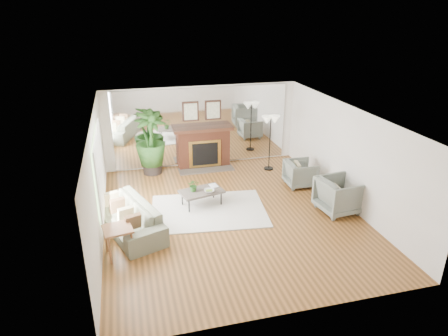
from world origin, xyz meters
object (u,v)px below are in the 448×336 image
object	(u,v)px
fireplace	(204,146)
sofa	(127,217)
side_table	(118,232)
armchair_back	(300,173)
potted_ficus	(151,141)
floor_lamp	(271,124)
armchair_front	(339,195)
coffee_table	(202,192)

from	to	relation	value
fireplace	sofa	bearing A→B (deg)	-125.88
fireplace	side_table	distance (m)	5.08
armchair_back	potted_ficus	bearing A→B (deg)	65.86
sofa	floor_lamp	bearing A→B (deg)	101.17
sofa	armchair_front	size ratio (longest dim) A/B	2.43
sofa	side_table	distance (m)	0.99
fireplace	armchair_front	world-z (taller)	fireplace
fireplace	armchair_back	distance (m)	3.15
coffee_table	armchair_front	world-z (taller)	armchair_front
armchair_front	floor_lamp	world-z (taller)	floor_lamp
potted_ficus	coffee_table	bearing A→B (deg)	-67.52
side_table	floor_lamp	bearing A→B (deg)	38.33
coffee_table	floor_lamp	bearing A→B (deg)	37.05
side_table	potted_ficus	size ratio (longest dim) A/B	0.34
potted_ficus	floor_lamp	size ratio (longest dim) A/B	1.13
armchair_back	floor_lamp	bearing A→B (deg)	19.41
armchair_back	sofa	bearing A→B (deg)	107.09
armchair_back	floor_lamp	xyz separation A→B (m)	(-0.43, 1.36, 1.08)
sofa	armchair_back	bearing A→B (deg)	84.88
potted_ficus	armchair_front	bearing A→B (deg)	-40.30
armchair_back	coffee_table	bearing A→B (deg)	102.22
fireplace	coffee_table	size ratio (longest dim) A/B	1.75
fireplace	armchair_front	size ratio (longest dim) A/B	2.14
side_table	potted_ficus	bearing A→B (deg)	76.22
coffee_table	sofa	xyz separation A→B (m)	(-1.85, -0.76, -0.05)
fireplace	armchair_back	bearing A→B (deg)	-42.11
fireplace	armchair_front	distance (m)	4.56
potted_ficus	floor_lamp	world-z (taller)	potted_ficus
coffee_table	potted_ficus	bearing A→B (deg)	112.48
potted_ficus	side_table	bearing A→B (deg)	-103.78
armchair_back	armchair_front	size ratio (longest dim) A/B	0.84
coffee_table	fireplace	bearing A→B (deg)	77.07
sofa	floor_lamp	world-z (taller)	floor_lamp
armchair_back	side_table	size ratio (longest dim) A/B	1.24
fireplace	sofa	world-z (taller)	fireplace
fireplace	potted_ficus	distance (m)	1.67
armchair_back	armchair_front	xyz separation A→B (m)	(0.27, -1.64, 0.07)
armchair_front	side_table	world-z (taller)	armchair_front
fireplace	potted_ficus	xyz separation A→B (m)	(-1.63, -0.16, 0.37)
side_table	potted_ficus	distance (m)	4.33
armchair_back	floor_lamp	size ratio (longest dim) A/B	0.47
armchair_back	side_table	bearing A→B (deg)	116.21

